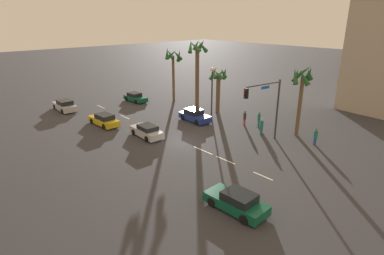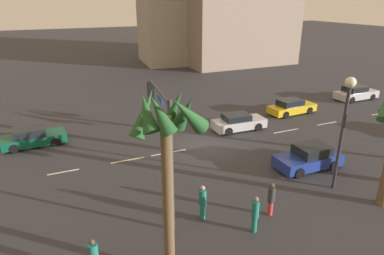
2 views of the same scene
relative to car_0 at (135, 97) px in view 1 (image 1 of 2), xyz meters
The scene contains 23 objects.
ground_plane 18.16m from the car_0, 17.22° to the right, with size 220.00×220.00×0.00m, color #333338.
lane_stripe_0 5.45m from the car_0, 97.04° to the right, with size 2.27×0.14×0.01m, color silver.
lane_stripe_1 8.00m from the car_0, 42.34° to the right, with size 2.16×0.14×0.01m, color silver.
lane_stripe_2 11.56m from the car_0, 27.75° to the right, with size 2.40×0.14×0.01m, color silver.
lane_stripe_3 21.00m from the car_0, 14.83° to the right, with size 2.55×0.14×0.01m, color silver.
lane_stripe_4 23.81m from the car_0, 13.05° to the right, with size 2.24×0.14×0.01m, color silver.
lane_stripe_5 27.77m from the car_0, 11.16° to the right, with size 1.88×0.14×0.01m, color silver.
car_0 is the anchor object (origin of this frame).
car_1 30.69m from the car_0, 20.14° to the right, with size 4.40×2.09×1.35m.
car_2 11.20m from the car_0, 51.58° to the right, with size 4.64×1.98×1.36m.
car_3 15.39m from the car_0, 28.03° to the right, with size 4.39×1.96×1.34m.
car_4 13.00m from the car_0, ahead, with size 4.28×2.07×1.47m.
car_5 10.09m from the car_0, 103.39° to the right, with size 4.69×1.98×1.46m.
traffic_signal 23.12m from the car_0, ahead, with size 0.88×4.89×6.27m.
streetlamp 14.22m from the car_0, 11.69° to the left, with size 0.56×0.56×6.37m.
pedestrian_0 18.55m from the car_0, 10.67° to the left, with size 0.45×0.45×1.77m.
pedestrian_1 27.04m from the car_0, ahead, with size 0.46×0.46×1.69m.
pedestrian_2 21.55m from the car_0, ahead, with size 0.48×0.48×1.82m.
pedestrian_3 20.13m from the car_0, 12.10° to the left, with size 0.37×0.37×1.85m.
palm_tree_0 13.86m from the car_0, 22.24° to the left, with size 2.46×2.56×6.09m.
palm_tree_1 7.94m from the car_0, 50.52° to the left, with size 2.50×2.58×7.96m.
palm_tree_2 25.07m from the car_0, 11.76° to the left, with size 2.59×2.83×7.56m.
palm_tree_3 11.68m from the car_0, 24.66° to the left, with size 2.70×2.52×9.44m.
Camera 1 is at (22.76, -19.40, 12.14)m, focal length 29.40 mm.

